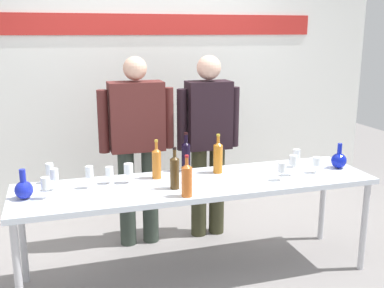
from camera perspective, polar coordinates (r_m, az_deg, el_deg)
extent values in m
plane|color=gray|center=(3.74, 0.70, -15.84)|extent=(10.00, 10.00, 0.00)
cube|color=white|center=(4.76, -5.02, 9.56)|extent=(4.94, 0.10, 3.00)
cube|color=red|center=(4.69, -4.97, 14.52)|extent=(3.46, 0.01, 0.20)
cube|color=silver|center=(3.43, 0.74, -4.99)|extent=(2.66, 0.68, 0.04)
cylinder|color=silver|center=(3.18, -20.71, -15.01)|extent=(0.05, 0.05, 0.72)
cylinder|color=silver|center=(3.90, 20.50, -9.55)|extent=(0.05, 0.05, 0.72)
cylinder|color=silver|center=(3.71, -20.21, -10.76)|extent=(0.05, 0.05, 0.72)
cylinder|color=silver|center=(4.33, 15.85, -6.81)|extent=(0.05, 0.05, 0.72)
sphere|color=#1A26B8|center=(3.27, -20.07, -5.35)|extent=(0.12, 0.12, 0.12)
cylinder|color=#1A26B8|center=(3.24, -20.21, -3.73)|extent=(0.04, 0.04, 0.09)
sphere|color=#0E1DB0|center=(3.93, 17.68, -1.97)|extent=(0.12, 0.12, 0.12)
cylinder|color=#0E1DB0|center=(3.90, 17.78, -0.58)|extent=(0.04, 0.04, 0.09)
cylinder|color=#313B32|center=(4.09, -8.03, -6.65)|extent=(0.14, 0.14, 0.86)
cylinder|color=#313B32|center=(4.13, -5.20, -6.39)|extent=(0.14, 0.14, 0.86)
cube|color=#532320|center=(3.92, -6.90, 3.41)|extent=(0.46, 0.22, 0.58)
cylinder|color=#532320|center=(3.88, -10.93, 2.74)|extent=(0.09, 0.09, 0.53)
cylinder|color=#532320|center=(3.98, -2.93, 3.23)|extent=(0.09, 0.09, 0.53)
sphere|color=beige|center=(3.87, -7.07, 9.27)|extent=(0.20, 0.20, 0.20)
cylinder|color=#363520|center=(4.24, 0.85, -5.98)|extent=(0.14, 0.14, 0.83)
cylinder|color=#363520|center=(4.29, 3.07, -5.74)|extent=(0.14, 0.14, 0.83)
cube|color=black|center=(4.08, 2.05, 3.61)|extent=(0.39, 0.22, 0.60)
cylinder|color=black|center=(4.01, -1.25, 3.01)|extent=(0.09, 0.09, 0.54)
cylinder|color=black|center=(4.17, 5.21, 3.36)|extent=(0.09, 0.09, 0.54)
sphere|color=beige|center=(4.03, 2.10, 9.43)|extent=(0.21, 0.21, 0.21)
cylinder|color=#453014|center=(3.25, -2.15, -3.72)|extent=(0.07, 0.07, 0.22)
cone|color=#453014|center=(3.21, -2.17, -1.69)|extent=(0.07, 0.07, 0.03)
cylinder|color=#453014|center=(3.21, -2.17, -1.29)|extent=(0.02, 0.02, 0.07)
cylinder|color=black|center=(3.20, -2.18, -0.54)|extent=(0.03, 0.03, 0.02)
cylinder|color=orange|center=(3.48, -4.40, -2.58)|extent=(0.07, 0.07, 0.21)
cone|color=orange|center=(3.45, -4.43, -0.73)|extent=(0.07, 0.07, 0.03)
cylinder|color=orange|center=(3.45, -4.44, -0.33)|extent=(0.02, 0.02, 0.07)
cylinder|color=gold|center=(3.44, -4.46, 0.40)|extent=(0.03, 0.03, 0.02)
cylinder|color=black|center=(3.65, -0.75, -1.71)|extent=(0.07, 0.07, 0.22)
cone|color=black|center=(3.62, -0.76, 0.12)|extent=(0.07, 0.07, 0.03)
cylinder|color=black|center=(3.62, -0.76, 0.56)|extent=(0.03, 0.03, 0.08)
cylinder|color=black|center=(3.61, -0.76, 1.31)|extent=(0.03, 0.03, 0.02)
cylinder|color=orange|center=(3.61, 3.22, -1.86)|extent=(0.07, 0.07, 0.22)
cone|color=orange|center=(3.58, 3.25, 0.06)|extent=(0.07, 0.07, 0.03)
cylinder|color=orange|center=(3.57, 3.26, 0.42)|extent=(0.02, 0.02, 0.07)
cylinder|color=gold|center=(3.56, 3.26, 1.10)|extent=(0.03, 0.03, 0.02)
cylinder|color=#D26325|center=(3.10, -0.64, -4.71)|extent=(0.07, 0.07, 0.20)
cone|color=#D26325|center=(3.06, -0.65, -2.68)|extent=(0.07, 0.07, 0.03)
cylinder|color=#D26325|center=(3.06, -0.65, -2.29)|extent=(0.02, 0.02, 0.07)
cylinder|color=#AF1B23|center=(3.05, -0.65, -1.53)|extent=(0.03, 0.03, 0.02)
cylinder|color=white|center=(3.55, -17.08, -4.60)|extent=(0.06, 0.06, 0.00)
cylinder|color=white|center=(3.54, -17.12, -4.06)|extent=(0.01, 0.01, 0.07)
cylinder|color=white|center=(3.52, -17.20, -2.92)|extent=(0.06, 0.06, 0.08)
cylinder|color=white|center=(3.23, -17.54, -6.44)|extent=(0.06, 0.06, 0.00)
cylinder|color=white|center=(3.22, -17.59, -5.88)|extent=(0.01, 0.01, 0.06)
cylinder|color=white|center=(3.20, -17.68, -4.64)|extent=(0.06, 0.06, 0.08)
cylinder|color=white|center=(3.38, -16.52, -5.47)|extent=(0.06, 0.06, 0.00)
cylinder|color=white|center=(3.37, -16.56, -4.83)|extent=(0.01, 0.01, 0.08)
cylinder|color=white|center=(3.35, -16.65, -3.58)|extent=(0.06, 0.06, 0.08)
cylinder|color=white|center=(3.37, -12.47, -5.32)|extent=(0.05, 0.05, 0.00)
cylinder|color=white|center=(3.35, -12.51, -4.65)|extent=(0.01, 0.01, 0.08)
cylinder|color=white|center=(3.33, -12.58, -3.36)|extent=(0.06, 0.06, 0.08)
cylinder|color=white|center=(3.44, -10.12, -4.80)|extent=(0.06, 0.06, 0.00)
cylinder|color=white|center=(3.43, -10.14, -4.33)|extent=(0.01, 0.01, 0.06)
cylinder|color=white|center=(3.41, -10.18, -3.34)|extent=(0.06, 0.06, 0.07)
cylinder|color=white|center=(3.43, -7.79, -4.76)|extent=(0.05, 0.05, 0.00)
cylinder|color=white|center=(3.42, -7.81, -4.18)|extent=(0.01, 0.01, 0.07)
cylinder|color=white|center=(3.40, -7.85, -3.02)|extent=(0.07, 0.07, 0.08)
cylinder|color=white|center=(3.76, 15.06, -3.42)|extent=(0.06, 0.06, 0.00)
cylinder|color=white|center=(3.75, 15.09, -2.99)|extent=(0.01, 0.01, 0.06)
cylinder|color=white|center=(3.74, 15.15, -2.08)|extent=(0.06, 0.06, 0.07)
cylinder|color=white|center=(3.88, 12.70, -2.76)|extent=(0.06, 0.06, 0.00)
cylinder|color=white|center=(3.87, 12.73, -2.22)|extent=(0.01, 0.01, 0.07)
cylinder|color=white|center=(3.85, 12.79, -1.17)|extent=(0.06, 0.06, 0.07)
cylinder|color=white|center=(3.52, 10.97, -4.40)|extent=(0.06, 0.06, 0.00)
cylinder|color=white|center=(3.51, 11.00, -3.88)|extent=(0.01, 0.01, 0.06)
cylinder|color=white|center=(3.49, 11.05, -2.83)|extent=(0.06, 0.06, 0.07)
cylinder|color=white|center=(3.65, 12.30, -3.77)|extent=(0.05, 0.05, 0.00)
cylinder|color=white|center=(3.64, 12.34, -3.15)|extent=(0.01, 0.01, 0.08)
cylinder|color=white|center=(3.62, 12.40, -1.97)|extent=(0.06, 0.06, 0.08)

